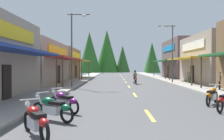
{
  "coord_description": "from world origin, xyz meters",
  "views": [
    {
      "loc": [
        -1.45,
        -2.8,
        2.03
      ],
      "look_at": [
        -1.68,
        23.77,
        1.58
      ],
      "focal_mm": 38.61,
      "sensor_mm": 36.0,
      "label": 1
    }
  ],
  "objects_px": {
    "motorcycle_parked_left_2": "(64,101)",
    "pedestrian_browsing": "(189,76)",
    "rider_cruising_lead": "(135,78)",
    "motorcycle_parked_left_0": "(36,120)",
    "streetlamp_left": "(75,40)",
    "streetlamp_right": "(170,46)",
    "motorcycle_parked_left_1": "(52,108)",
    "motorcycle_parked_right_3": "(212,95)",
    "pedestrian_waiting": "(220,80)"
  },
  "relations": [
    {
      "from": "motorcycle_parked_right_3",
      "to": "motorcycle_parked_left_1",
      "type": "distance_m",
      "value": 8.38
    },
    {
      "from": "motorcycle_parked_left_0",
      "to": "pedestrian_waiting",
      "type": "xyz_separation_m",
      "value": [
        10.71,
        12.61,
        0.4
      ]
    },
    {
      "from": "streetlamp_right",
      "to": "pedestrian_browsing",
      "type": "xyz_separation_m",
      "value": [
        1.87,
        -1.26,
        -3.44
      ]
    },
    {
      "from": "motorcycle_parked_left_0",
      "to": "motorcycle_parked_left_2",
      "type": "relative_size",
      "value": 1.1
    },
    {
      "from": "motorcycle_parked_right_3",
      "to": "motorcycle_parked_left_2",
      "type": "height_order",
      "value": "same"
    },
    {
      "from": "streetlamp_right",
      "to": "pedestrian_browsing",
      "type": "height_order",
      "value": "streetlamp_right"
    },
    {
      "from": "streetlamp_left",
      "to": "pedestrian_browsing",
      "type": "height_order",
      "value": "streetlamp_left"
    },
    {
      "from": "motorcycle_parked_right_3",
      "to": "pedestrian_browsing",
      "type": "height_order",
      "value": "pedestrian_browsing"
    },
    {
      "from": "motorcycle_parked_left_2",
      "to": "pedestrian_browsing",
      "type": "xyz_separation_m",
      "value": [
        10.61,
        16.47,
        0.43
      ]
    },
    {
      "from": "streetlamp_right",
      "to": "motorcycle_parked_right_3",
      "type": "distance_m",
      "value": 16.07
    },
    {
      "from": "streetlamp_right",
      "to": "pedestrian_waiting",
      "type": "height_order",
      "value": "streetlamp_right"
    },
    {
      "from": "motorcycle_parked_left_0",
      "to": "motorcycle_parked_right_3",
      "type": "bearing_deg",
      "value": -86.98
    },
    {
      "from": "motorcycle_parked_right_3",
      "to": "pedestrian_waiting",
      "type": "bearing_deg",
      "value": 9.56
    },
    {
      "from": "motorcycle_parked_left_2",
      "to": "pedestrian_waiting",
      "type": "relative_size",
      "value": 1.06
    },
    {
      "from": "motorcycle_parked_left_1",
      "to": "streetlamp_right",
      "type": "bearing_deg",
      "value": -81.98
    },
    {
      "from": "motorcycle_parked_left_2",
      "to": "streetlamp_right",
      "type": "bearing_deg",
      "value": -73.44
    },
    {
      "from": "motorcycle_parked_right_3",
      "to": "motorcycle_parked_left_0",
      "type": "bearing_deg",
      "value": 164.61
    },
    {
      "from": "motorcycle_parked_left_1",
      "to": "motorcycle_parked_left_2",
      "type": "xyz_separation_m",
      "value": [
        0.07,
        1.67,
        0.0
      ]
    },
    {
      "from": "streetlamp_left",
      "to": "motorcycle_parked_left_2",
      "type": "distance_m",
      "value": 12.58
    },
    {
      "from": "motorcycle_parked_left_2",
      "to": "pedestrian_waiting",
      "type": "xyz_separation_m",
      "value": [
        10.68,
        8.9,
        0.4
      ]
    },
    {
      "from": "streetlamp_left",
      "to": "motorcycle_parked_left_2",
      "type": "relative_size",
      "value": 4.22
    },
    {
      "from": "motorcycle_parked_left_1",
      "to": "rider_cruising_lead",
      "type": "distance_m",
      "value": 18.81
    },
    {
      "from": "pedestrian_browsing",
      "to": "rider_cruising_lead",
      "type": "bearing_deg",
      "value": 140.81
    },
    {
      "from": "motorcycle_parked_left_2",
      "to": "pedestrian_browsing",
      "type": "bearing_deg",
      "value": -79.98
    },
    {
      "from": "streetlamp_left",
      "to": "motorcycle_parked_right_3",
      "type": "distance_m",
      "value": 13.65
    },
    {
      "from": "streetlamp_left",
      "to": "pedestrian_waiting",
      "type": "xyz_separation_m",
      "value": [
        12.13,
        -2.96,
        -3.54
      ]
    },
    {
      "from": "streetlamp_right",
      "to": "motorcycle_parked_left_1",
      "type": "relative_size",
      "value": 3.65
    },
    {
      "from": "motorcycle_parked_left_0",
      "to": "rider_cruising_lead",
      "type": "bearing_deg",
      "value": -48.35
    },
    {
      "from": "rider_cruising_lead",
      "to": "pedestrian_browsing",
      "type": "relative_size",
      "value": 1.34
    },
    {
      "from": "streetlamp_right",
      "to": "motorcycle_parked_left_2",
      "type": "relative_size",
      "value": 4.14
    },
    {
      "from": "streetlamp_left",
      "to": "motorcycle_parked_left_1",
      "type": "height_order",
      "value": "streetlamp_left"
    },
    {
      "from": "motorcycle_parked_left_1",
      "to": "motorcycle_parked_left_2",
      "type": "height_order",
      "value": "same"
    },
    {
      "from": "streetlamp_right",
      "to": "rider_cruising_lead",
      "type": "relative_size",
      "value": 3.17
    },
    {
      "from": "rider_cruising_lead",
      "to": "pedestrian_browsing",
      "type": "height_order",
      "value": "pedestrian_browsing"
    },
    {
      "from": "rider_cruising_lead",
      "to": "pedestrian_waiting",
      "type": "height_order",
      "value": "rider_cruising_lead"
    },
    {
      "from": "motorcycle_parked_left_1",
      "to": "pedestrian_browsing",
      "type": "xyz_separation_m",
      "value": [
        10.68,
        18.14,
        0.43
      ]
    },
    {
      "from": "streetlamp_right",
      "to": "pedestrian_browsing",
      "type": "distance_m",
      "value": 4.11
    },
    {
      "from": "motorcycle_parked_left_0",
      "to": "streetlamp_left",
      "type": "bearing_deg",
      "value": -30.42
    },
    {
      "from": "motorcycle_parked_left_0",
      "to": "motorcycle_parked_left_1",
      "type": "bearing_deg",
      "value": -34.32
    },
    {
      "from": "motorcycle_parked_left_0",
      "to": "motorcycle_parked_left_1",
      "type": "height_order",
      "value": "same"
    },
    {
      "from": "pedestrian_browsing",
      "to": "pedestrian_waiting",
      "type": "xyz_separation_m",
      "value": [
        0.07,
        -7.57,
        -0.03
      ]
    },
    {
      "from": "motorcycle_parked_left_1",
      "to": "pedestrian_waiting",
      "type": "relative_size",
      "value": 1.2
    },
    {
      "from": "motorcycle_parked_left_0",
      "to": "pedestrian_waiting",
      "type": "distance_m",
      "value": 16.55
    },
    {
      "from": "motorcycle_parked_left_0",
      "to": "pedestrian_browsing",
      "type": "relative_size",
      "value": 1.12
    },
    {
      "from": "streetlamp_right",
      "to": "pedestrian_browsing",
      "type": "bearing_deg",
      "value": -34.11
    },
    {
      "from": "streetlamp_left",
      "to": "pedestrian_browsing",
      "type": "relative_size",
      "value": 4.32
    },
    {
      "from": "pedestrian_browsing",
      "to": "pedestrian_waiting",
      "type": "height_order",
      "value": "pedestrian_browsing"
    },
    {
      "from": "streetlamp_right",
      "to": "motorcycle_parked_right_3",
      "type": "bearing_deg",
      "value": -95.11
    },
    {
      "from": "streetlamp_right",
      "to": "motorcycle_parked_left_0",
      "type": "height_order",
      "value": "streetlamp_right"
    },
    {
      "from": "motorcycle_parked_left_2",
      "to": "pedestrian_browsing",
      "type": "height_order",
      "value": "pedestrian_browsing"
    }
  ]
}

